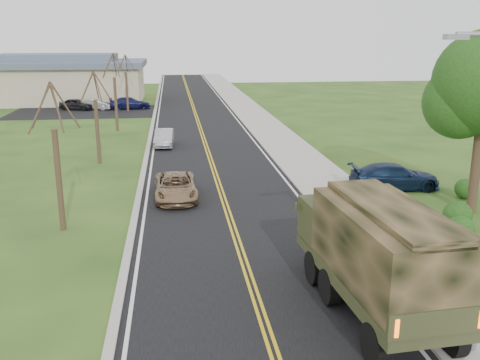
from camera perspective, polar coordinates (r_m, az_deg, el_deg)
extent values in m
plane|color=#224316|center=(14.16, 3.72, -18.18)|extent=(160.00, 160.00, 0.00)
cube|color=black|center=(52.24, -4.62, 6.56)|extent=(8.00, 120.00, 0.01)
cube|color=#9E998E|center=(52.58, -0.07, 6.73)|extent=(0.30, 120.00, 0.12)
cube|color=#9E998E|center=(52.83, 1.83, 6.75)|extent=(3.20, 120.00, 0.10)
cube|color=#9E998E|center=(52.21, -9.20, 6.46)|extent=(0.30, 120.00, 0.10)
cube|color=gray|center=(12.65, 22.04, 13.98)|extent=(0.50, 0.22, 0.12)
cylinder|color=#38281C|center=(25.93, 23.95, 2.15)|extent=(0.44, 0.44, 5.04)
sphere|color=#1D4112|center=(25.58, 22.42, 7.69)|extent=(3.24, 3.24, 3.24)
cylinder|color=#38281C|center=(22.81, -18.75, -0.07)|extent=(0.24, 0.24, 4.20)
cylinder|color=#38281C|center=(22.28, -18.14, 7.59)|extent=(1.01, 0.33, 1.90)
cylinder|color=#38281C|center=(22.85, -19.01, 7.49)|extent=(0.13, 1.29, 1.74)
cylinder|color=#38281C|center=(22.52, -20.48, 7.46)|extent=(0.98, 0.43, 1.90)
cylinder|color=#38281C|center=(21.88, -20.65, 7.04)|extent=(0.79, 1.05, 1.77)
cylinder|color=#38281C|center=(21.80, -18.94, 7.37)|extent=(0.58, 0.90, 1.90)
cylinder|color=#38281C|center=(34.41, -14.96, 4.95)|extent=(0.24, 0.24, 3.96)
cylinder|color=#38281C|center=(34.11, -14.50, 9.74)|extent=(0.96, 0.32, 1.79)
cylinder|color=#38281C|center=(34.62, -15.10, 9.66)|extent=(0.12, 1.22, 1.65)
cylinder|color=#38281C|center=(34.27, -15.98, 9.67)|extent=(0.93, 0.41, 1.79)
cylinder|color=#38281C|center=(33.66, -16.01, 9.45)|extent=(0.75, 0.99, 1.67)
cylinder|color=#38281C|center=(33.63, -14.94, 9.64)|extent=(0.55, 0.85, 1.80)
cylinder|color=#38281C|center=(46.17, -13.10, 7.86)|extent=(0.24, 0.24, 4.44)
cylinder|color=#38281C|center=(45.98, -12.69, 11.87)|extent=(1.07, 0.35, 2.00)
cylinder|color=#38281C|center=(46.55, -13.21, 11.77)|extent=(0.13, 1.36, 1.84)
cylinder|color=#38281C|center=(46.13, -13.93, 11.81)|extent=(1.03, 0.46, 2.00)
cylinder|color=#38281C|center=(45.44, -13.92, 11.66)|extent=(0.83, 1.10, 1.87)
cylinder|color=#38281C|center=(45.43, -13.03, 11.81)|extent=(0.61, 0.95, 2.01)
cylinder|color=#38281C|center=(58.07, -11.96, 9.17)|extent=(0.24, 0.24, 4.08)
cylinder|color=#38281C|center=(57.94, -11.65, 12.10)|extent=(0.99, 0.33, 1.84)
cylinder|color=#38281C|center=(58.45, -12.04, 12.03)|extent=(0.13, 1.25, 1.69)
cylinder|color=#38281C|center=(58.06, -12.56, 12.06)|extent=(0.95, 0.42, 1.85)
cylinder|color=#38281C|center=(57.43, -12.54, 11.95)|extent=(0.77, 1.02, 1.72)
cylinder|color=#38281C|center=(57.44, -11.89, 12.06)|extent=(0.57, 0.88, 1.85)
cube|color=tan|center=(69.20, -18.88, 9.66)|extent=(20.00, 12.00, 4.20)
cube|color=#475466|center=(69.04, -19.05, 11.64)|extent=(21.00, 13.00, 0.70)
cube|color=#475466|center=(69.01, -19.10, 12.22)|extent=(14.00, 8.00, 0.90)
cube|color=black|center=(58.62, -14.79, 7.06)|extent=(18.00, 10.00, 0.02)
cylinder|color=black|center=(13.93, 14.24, -16.64)|extent=(0.42, 1.10, 1.08)
cylinder|color=black|center=(14.86, 21.72, -15.15)|extent=(0.42, 1.10, 1.08)
cylinder|color=black|center=(16.45, 9.52, -11.15)|extent=(0.42, 1.10, 1.08)
cylinder|color=black|center=(17.25, 16.07, -10.28)|extent=(0.42, 1.10, 1.08)
cylinder|color=black|center=(17.62, 7.94, -9.24)|extent=(0.42, 1.10, 1.08)
cylinder|color=black|center=(18.36, 14.12, -8.53)|extent=(0.42, 1.10, 1.08)
cube|color=#35391F|center=(16.13, 13.83, -10.02)|extent=(2.83, 7.03, 0.34)
cube|color=#35391F|center=(17.94, 10.66, -4.33)|extent=(2.49, 2.03, 1.38)
cube|color=black|center=(18.66, 9.69, -2.88)|extent=(2.17, 0.23, 0.69)
cube|color=#35391F|center=(15.35, 15.21, -10.45)|extent=(2.81, 5.37, 0.15)
cube|color=black|center=(14.95, 15.48, -6.86)|extent=(2.81, 5.37, 1.97)
cube|color=black|center=(14.60, 15.77, -3.10)|extent=(1.93, 5.31, 0.25)
cube|color=#35391F|center=(13.24, 20.37, -14.06)|extent=(2.46, 0.29, 0.64)
cube|color=#FF590C|center=(12.72, 16.39, -14.96)|extent=(0.10, 0.05, 0.44)
imported|color=#917251|center=(26.40, -6.87, -0.70)|extent=(2.10, 4.41, 1.22)
imported|color=#ACACB1|center=(39.19, -8.10, 4.47)|extent=(1.48, 3.76, 1.22)
imported|color=#0F1E39|center=(28.96, 16.16, 0.36)|extent=(4.71, 2.02, 1.35)
cube|color=#194725|center=(16.71, 18.58, -11.51)|extent=(0.71, 0.64, 0.80)
imported|color=black|center=(60.58, -17.04, 7.73)|extent=(3.95, 2.63, 1.25)
imported|color=#AAAAAE|center=(60.31, -15.18, 7.80)|extent=(3.81, 2.12, 1.19)
imported|color=#10133D|center=(60.00, -11.66, 8.03)|extent=(4.59, 2.28, 1.28)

